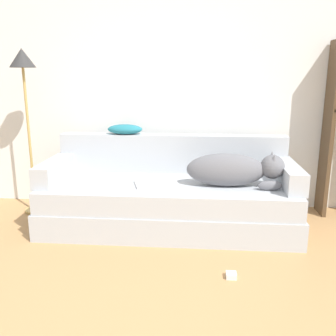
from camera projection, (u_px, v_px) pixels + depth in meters
wall_back at (187, 70)px, 3.60m from camera, size 7.96×0.06×2.70m
couch at (169, 205)px, 3.27m from camera, size 2.16×0.88×0.40m
couch_backrest at (172, 153)px, 3.54m from camera, size 2.12×0.15×0.36m
couch_arm_left at (55, 170)px, 3.28m from camera, size 0.15×0.69×0.18m
couch_arm_right at (289, 175)px, 3.11m from camera, size 0.15×0.69×0.18m
dog at (234, 170)px, 3.07m from camera, size 0.80×0.24×0.29m
laptop at (156, 183)px, 3.15m from camera, size 0.40×0.31×0.02m
throw_pillow at (125, 129)px, 3.51m from camera, size 0.33×0.18×0.09m
floor_lamp at (24, 80)px, 3.37m from camera, size 0.23×0.23×1.53m
power_adapter at (231, 275)px, 2.47m from camera, size 0.07×0.07×0.04m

